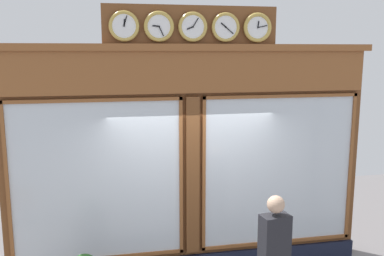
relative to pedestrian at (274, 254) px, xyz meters
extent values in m
cube|color=brown|center=(0.75, -1.61, 0.78)|extent=(5.51, 0.30, 3.43)
cube|color=brown|center=(0.75, -1.42, 2.20)|extent=(5.40, 0.08, 0.61)
cube|color=brown|center=(0.75, -1.44, 2.55)|extent=(5.62, 0.20, 0.10)
cube|color=silver|center=(-0.65, -1.44, 0.63)|extent=(2.40, 0.02, 2.33)
cube|color=brown|center=(-0.65, -1.42, 1.82)|extent=(2.50, 0.04, 0.05)
cube|color=brown|center=(-0.65, -1.42, -0.56)|extent=(2.50, 0.04, 0.05)
cube|color=brown|center=(-1.88, -1.42, 0.63)|extent=(0.05, 0.04, 2.43)
cube|color=brown|center=(0.58, -1.42, 0.63)|extent=(0.05, 0.04, 2.43)
cube|color=silver|center=(2.16, -1.44, 0.63)|extent=(2.40, 0.02, 2.33)
cube|color=brown|center=(2.16, -1.42, 1.82)|extent=(2.50, 0.04, 0.05)
cube|color=brown|center=(3.38, -1.42, 0.63)|extent=(0.05, 0.04, 2.43)
cube|color=brown|center=(0.93, -1.42, 0.63)|extent=(0.05, 0.04, 2.43)
cube|color=brown|center=(0.75, -1.43, 0.63)|extent=(0.20, 0.10, 2.43)
cube|color=brown|center=(0.75, -1.48, 2.84)|extent=(2.54, 0.06, 0.61)
cylinder|color=white|center=(-0.21, -1.40, 2.84)|extent=(0.34, 0.02, 0.34)
torus|color=gold|center=(-0.21, -1.39, 2.84)|extent=(0.43, 0.06, 0.43)
cube|color=black|center=(-0.22, -1.38, 2.88)|extent=(0.03, 0.01, 0.09)
cube|color=black|center=(-0.28, -1.38, 2.85)|extent=(0.14, 0.01, 0.04)
sphere|color=black|center=(-0.21, -1.38, 2.84)|extent=(0.02, 0.02, 0.02)
cylinder|color=white|center=(0.27, -1.40, 2.84)|extent=(0.34, 0.02, 0.34)
torus|color=gold|center=(0.27, -1.39, 2.84)|extent=(0.42, 0.05, 0.42)
cube|color=black|center=(0.31, -1.38, 2.86)|extent=(0.08, 0.01, 0.07)
cube|color=black|center=(0.22, -1.38, 2.79)|extent=(0.12, 0.01, 0.10)
sphere|color=black|center=(0.27, -1.38, 2.84)|extent=(0.02, 0.02, 0.02)
cylinder|color=white|center=(0.75, -1.40, 2.84)|extent=(0.34, 0.02, 0.34)
torus|color=gold|center=(0.75, -1.39, 2.84)|extent=(0.42, 0.05, 0.42)
cube|color=black|center=(0.80, -1.38, 2.82)|extent=(0.09, 0.01, 0.05)
cube|color=black|center=(0.72, -1.38, 2.90)|extent=(0.09, 0.01, 0.13)
sphere|color=black|center=(0.75, -1.38, 2.84)|extent=(0.02, 0.02, 0.02)
cylinder|color=white|center=(1.24, -1.40, 2.84)|extent=(0.34, 0.02, 0.34)
torus|color=gold|center=(1.24, -1.39, 2.84)|extent=(0.43, 0.05, 0.43)
cube|color=black|center=(1.28, -1.38, 2.84)|extent=(0.09, 0.01, 0.03)
cube|color=black|center=(1.21, -1.38, 2.77)|extent=(0.07, 0.01, 0.14)
sphere|color=black|center=(1.24, -1.38, 2.84)|extent=(0.02, 0.02, 0.02)
cylinder|color=white|center=(1.72, -1.40, 2.84)|extent=(0.34, 0.02, 0.34)
torus|color=gold|center=(1.72, -1.39, 2.84)|extent=(0.42, 0.05, 0.42)
cube|color=black|center=(1.71, -1.38, 2.88)|extent=(0.03, 0.01, 0.09)
cube|color=black|center=(1.70, -1.38, 2.90)|extent=(0.05, 0.01, 0.14)
sphere|color=black|center=(1.72, -1.38, 2.84)|extent=(0.02, 0.02, 0.02)
cube|color=#232328|center=(0.00, 0.00, 0.20)|extent=(0.39, 0.28, 0.62)
sphere|color=tan|center=(0.00, 0.00, 0.65)|extent=(0.22, 0.22, 0.22)
camera|label=1|loc=(1.99, 4.67, 2.50)|focal=39.98mm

